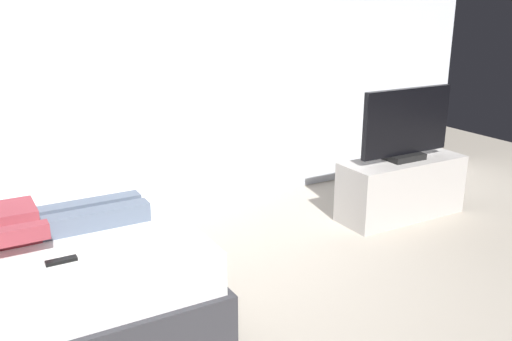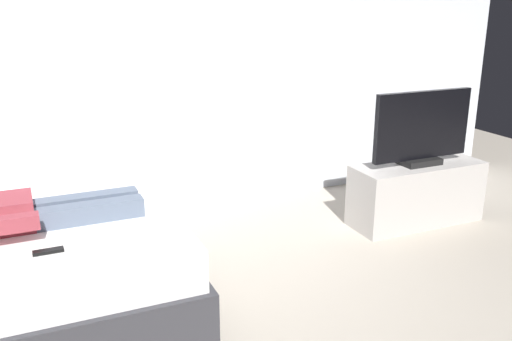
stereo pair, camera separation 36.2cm
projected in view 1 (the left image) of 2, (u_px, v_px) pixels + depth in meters
ground_plane at (225, 310)px, 3.28m from camera, size 10.00×10.00×0.00m
back_wall at (172, 46)px, 4.46m from camera, size 6.40×0.10×2.80m
bed at (18, 285)px, 3.03m from camera, size 1.94×1.54×0.54m
person at (15, 225)px, 2.93m from camera, size 1.26×0.46×0.18m
remote at (61, 261)px, 2.69m from camera, size 0.15×0.04×0.02m
tv_stand at (401, 188)px, 4.63m from camera, size 1.10×0.40×0.50m
tv at (406, 126)px, 4.47m from camera, size 0.88×0.20×0.59m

